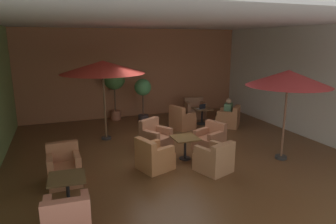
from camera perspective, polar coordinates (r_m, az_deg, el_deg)
name	(u,v)px	position (r m, az deg, el deg)	size (l,w,h in m)	color
ground_plane	(173,150)	(9.06, 1.02, -7.34)	(9.52, 9.16, 0.02)	brown
wall_back_brick	(135,73)	(12.87, -6.41, 7.35)	(9.52, 0.08, 3.69)	#A86746
wall_right_plain	(302,82)	(11.19, 24.31, 5.30)	(0.08, 9.16, 3.69)	silver
ceiling_slab	(174,21)	(8.48, 1.13, 16.92)	(9.52, 9.16, 0.06)	silver
cafe_table_front_left	(202,113)	(11.78, 6.52, -0.11)	(0.72, 0.72, 0.63)	black
armchair_front_left_north	(229,119)	(11.60, 11.55, -1.26)	(1.10, 1.10, 0.81)	#AD6E47
armchair_front_left_east	(195,110)	(12.80, 5.17, 0.37)	(0.93, 0.87, 0.82)	#A46F50
armchair_front_left_south	(182,120)	(11.11, 2.64, -1.60)	(0.91, 0.95, 0.88)	#AD6A44
cafe_table_front_right	(67,183)	(6.34, -18.69, -12.74)	(0.74, 0.74, 0.63)	black
armchair_front_right_north	(64,169)	(7.39, -19.19, -10.22)	(0.74, 0.79, 0.91)	#A96645
armchair_front_right_east	(68,222)	(5.47, -18.62, -19.23)	(0.77, 0.77, 0.84)	#B36652
cafe_table_mid_center	(185,142)	(8.27, 3.30, -5.70)	(0.69, 0.69, 0.63)	black
armchair_mid_center_north	(214,160)	(7.64, 8.86, -9.01)	(0.94, 0.97, 0.81)	#AC7751
armchair_mid_center_east	(210,140)	(9.11, 8.03, -5.26)	(1.00, 0.96, 0.82)	#A9694B
armchair_mid_center_south	(155,139)	(8.95, -2.44, -5.22)	(1.02, 1.02, 0.93)	#A3684B
armchair_mid_center_west	(154,158)	(7.69, -2.69, -8.68)	(0.97, 0.95, 0.84)	#B77344
patio_umbrella_tall_red	(103,67)	(9.76, -12.37, 8.34)	(2.67, 2.67, 2.60)	#2D2D2D
patio_umbrella_center_beige	(288,79)	(8.48, 22.00, 5.95)	(2.20, 2.20, 2.47)	#2D2D2D
potted_tree_left_corner	(114,82)	(12.31, -10.24, 5.65)	(0.88, 0.88, 2.15)	#AB6046
potted_tree_mid_left	(143,92)	(11.79, -4.82, 3.76)	(0.66, 0.66, 1.76)	#362F31
patron_blue_shirt	(228,108)	(11.51, 11.45, 0.74)	(0.46, 0.47, 0.66)	#507754
iced_drink_cup	(202,107)	(11.72, 6.49, 0.96)	(0.08, 0.08, 0.11)	white
open_laptop	(201,108)	(11.62, 6.40, 0.84)	(0.36, 0.30, 0.20)	#9EA0A5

